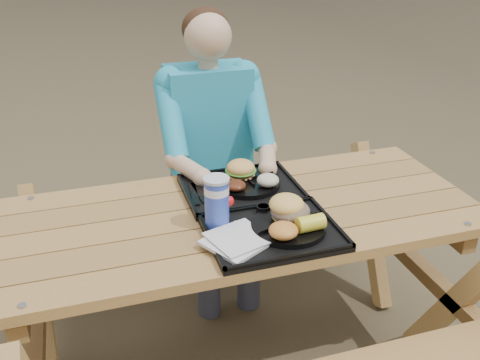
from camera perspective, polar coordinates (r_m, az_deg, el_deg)
name	(u,v)px	position (r m, az deg, el deg)	size (l,w,h in m)	color
ground	(240,360)	(2.46, 0.00, -18.70)	(60.00, 60.00, 0.00)	#999999
picnic_table	(240,292)	(2.21, 0.00, -11.81)	(1.80, 1.49, 0.75)	#999999
tray_near	(273,233)	(1.85, 3.51, -5.69)	(0.45, 0.35, 0.02)	black
tray_far	(241,190)	(2.13, 0.11, -1.03)	(0.45, 0.35, 0.02)	black
plate_near	(288,227)	(1.85, 5.18, -4.97)	(0.26, 0.26, 0.02)	black
plate_far	(247,183)	(2.14, 0.80, -0.32)	(0.26, 0.26, 0.02)	black
napkin_stack	(236,241)	(1.77, -0.42, -6.51)	(0.18, 0.18, 0.02)	silver
soda_cup	(217,203)	(1.84, -2.49, -2.46)	(0.08, 0.08, 0.17)	#1632AA
condiment_bbq	(263,209)	(1.94, 2.48, -3.16)	(0.05, 0.05, 0.03)	#331205
condiment_mustard	(274,208)	(1.95, 3.63, -2.99)	(0.05, 0.05, 0.03)	gold
sandwich	(291,201)	(1.85, 5.44, -2.26)	(0.13, 0.13, 0.13)	#F2B955
mac_cheese	(283,231)	(1.76, 4.66, -5.39)	(0.10, 0.10, 0.05)	orange
corn_cob	(311,223)	(1.81, 7.54, -4.59)	(0.09, 0.09, 0.06)	yellow
cutlery_far	(200,192)	(2.09, -4.29, -1.27)	(0.03, 0.18, 0.01)	black
burger	(241,164)	(2.15, 0.07, 1.69)	(0.12, 0.12, 0.10)	#EAA552
baked_beans	(236,185)	(2.06, -0.45, -0.59)	(0.08, 0.08, 0.04)	#552311
potato_salad	(268,180)	(2.09, 2.99, -0.01)	(0.09, 0.09, 0.05)	beige
diner	(211,166)	(2.62, -3.13, 1.47)	(0.48, 0.84, 1.28)	#1CC3C5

